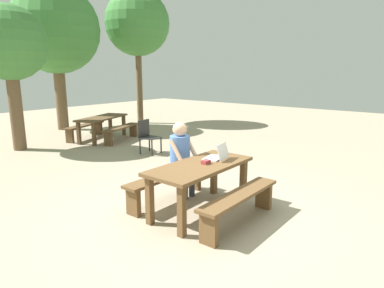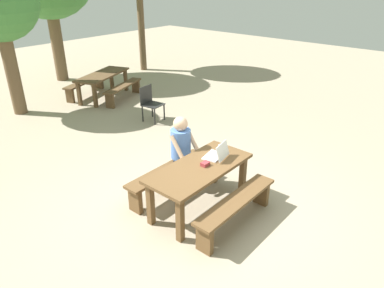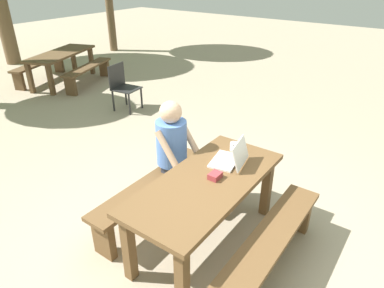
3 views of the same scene
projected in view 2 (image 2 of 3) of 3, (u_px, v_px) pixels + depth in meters
The scene contains 12 objects.
ground_plane at pixel (199, 207), 5.65m from camera, with size 30.00×30.00×0.00m, color tan.
picnic_table_front at pixel (200, 173), 5.38m from camera, with size 1.73×0.78×0.74m.
bench_near at pixel (236, 206), 5.11m from camera, with size 1.64×0.30×0.45m.
bench_far at pixel (168, 175), 5.90m from camera, with size 1.64×0.30×0.45m.
laptop at pixel (217, 154), 5.55m from camera, with size 0.41×0.38×0.25m.
small_pouch at pixel (205, 164), 5.34m from camera, with size 0.13×0.10×0.06m.
coffee_mug at pixel (221, 147), 5.79m from camera, with size 0.08×0.08×0.09m.
person_seated at pixel (182, 146), 5.93m from camera, with size 0.45×0.43×1.26m.
plastic_chair at pixel (150, 103), 8.77m from camera, with size 0.49×0.49×0.86m.
picnic_table_rear at pixel (103, 78), 10.32m from camera, with size 1.99×1.31×0.71m.
bench_rear_south at pixel (123, 89), 10.23m from camera, with size 1.68×0.87×0.44m.
bench_rear_north at pixel (85, 84), 10.63m from camera, with size 1.68×0.87×0.44m.
Camera 2 is at (-3.61, -2.93, 3.36)m, focal length 33.39 mm.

